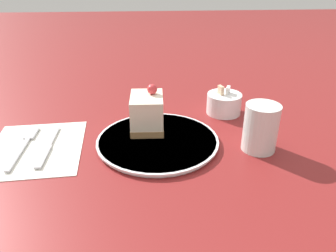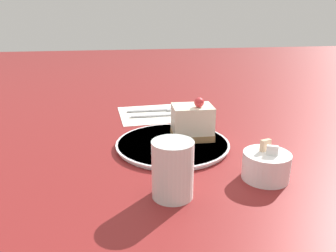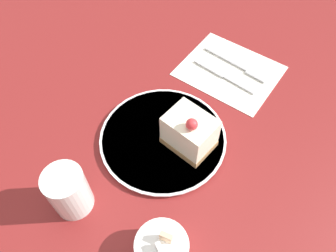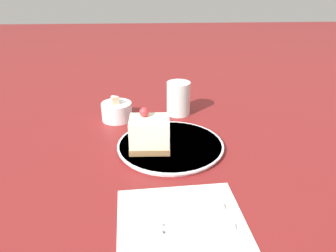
% 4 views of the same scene
% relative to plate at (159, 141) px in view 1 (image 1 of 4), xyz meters
% --- Properties ---
extents(ground_plane, '(4.00, 4.00, 0.00)m').
position_rel_plate_xyz_m(ground_plane, '(-0.00, -0.02, -0.01)').
color(ground_plane, maroon).
extents(plate, '(0.26, 0.26, 0.01)m').
position_rel_plate_xyz_m(plate, '(0.00, 0.00, 0.00)').
color(plate, white).
rests_on(plate, ground_plane).
extents(cake_slice, '(0.07, 0.10, 0.10)m').
position_rel_plate_xyz_m(cake_slice, '(-0.02, 0.05, 0.04)').
color(cake_slice, '#9E7547').
rests_on(cake_slice, plate).
extents(napkin, '(0.20, 0.24, 0.00)m').
position_rel_plate_xyz_m(napkin, '(-0.26, -0.00, -0.00)').
color(napkin, white).
rests_on(napkin, ground_plane).
extents(fork, '(0.02, 0.18, 0.00)m').
position_rel_plate_xyz_m(fork, '(-0.29, 0.01, -0.00)').
color(fork, '#B2B2B7').
rests_on(fork, napkin).
extents(knife, '(0.01, 0.17, 0.00)m').
position_rel_plate_xyz_m(knife, '(-0.23, -0.02, -0.00)').
color(knife, '#B2B2B7').
rests_on(knife, napkin).
extents(sugar_bowl, '(0.09, 0.09, 0.07)m').
position_rel_plate_xyz_m(sugar_bowl, '(0.17, 0.15, 0.02)').
color(sugar_bowl, white).
rests_on(sugar_bowl, ground_plane).
extents(drinking_glass, '(0.07, 0.07, 0.10)m').
position_rel_plate_xyz_m(drinking_glass, '(0.21, -0.04, 0.04)').
color(drinking_glass, silver).
rests_on(drinking_glass, ground_plane).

